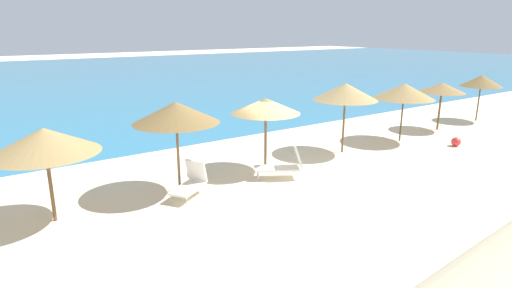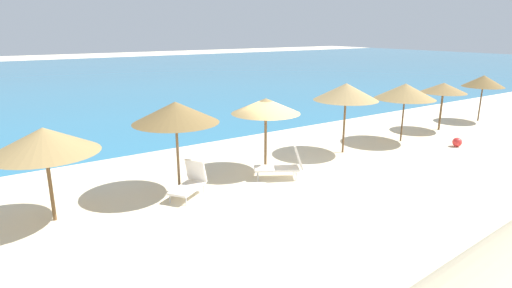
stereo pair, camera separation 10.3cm
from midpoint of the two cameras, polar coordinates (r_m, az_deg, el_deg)
ground_plane at (r=14.65m, az=4.38°, el=-4.11°), size 160.00×160.00×0.00m
sea_water at (r=47.23m, az=-23.67°, el=8.29°), size 160.00×60.30×0.01m
beach_umbrella_2 at (r=11.75m, az=-26.83°, el=0.44°), size 2.69×2.69×2.53m
beach_umbrella_3 at (r=12.60m, az=-10.74°, el=4.27°), size 2.60×2.60×2.84m
beach_umbrella_4 at (r=14.45m, az=1.55°, el=5.22°), size 2.41×2.41×2.60m
beach_umbrella_5 at (r=16.98m, az=12.41°, el=7.00°), size 2.58×2.58×2.84m
beach_umbrella_6 at (r=19.53m, az=19.92°, el=6.81°), size 2.64×2.64×2.60m
beach_umbrella_7 at (r=22.54m, az=24.44°, el=7.01°), size 2.21×2.21×2.36m
beach_umbrella_8 at (r=25.76m, az=28.83°, el=7.56°), size 2.16×2.16×2.50m
lounge_chair_0 at (r=14.08m, az=4.00°, el=-2.78°), size 1.71×1.38×1.23m
lounge_chair_1 at (r=12.79m, az=-8.79°, el=-5.21°), size 1.43×1.25×1.05m
beach_ball at (r=19.91m, az=25.99°, el=0.23°), size 0.40×0.40×0.40m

